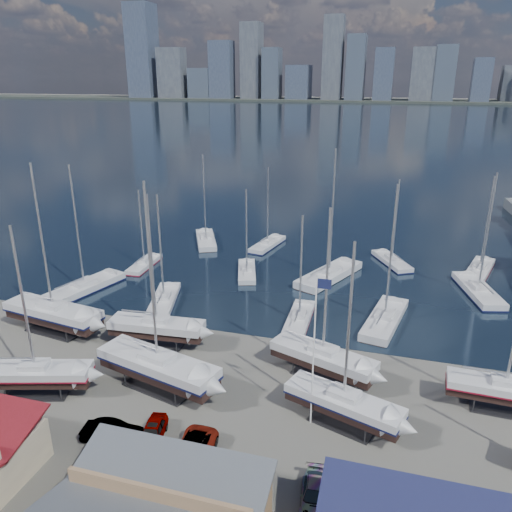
% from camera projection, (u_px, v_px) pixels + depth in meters
% --- Properties ---
extents(ground, '(1400.00, 1400.00, 0.00)m').
position_uv_depth(ground, '(241.00, 391.00, 44.83)').
color(ground, '#605E59').
rests_on(ground, ground).
extents(water, '(1400.00, 600.00, 0.40)m').
position_uv_depth(water, '(386.00, 120.00, 325.06)').
color(water, '#192A39').
rests_on(water, ground).
extents(far_shore, '(1400.00, 80.00, 2.20)m').
position_uv_depth(far_shore, '(396.00, 101.00, 559.63)').
color(far_shore, '#2D332D').
rests_on(far_shore, ground).
extents(skyline, '(639.14, 43.80, 107.69)m').
position_uv_depth(skyline, '(391.00, 65.00, 543.17)').
color(skyline, '#475166').
rests_on(skyline, far_shore).
extents(sailboat_cradle_0, '(12.04, 4.95, 18.67)m').
position_uv_depth(sailboat_cradle_0, '(53.00, 313.00, 54.59)').
color(sailboat_cradle_0, '#2D2D33').
rests_on(sailboat_cradle_0, ground).
extents(sailboat_cradle_1, '(10.01, 5.33, 15.62)m').
position_uv_depth(sailboat_cradle_1, '(36.00, 374.00, 43.71)').
color(sailboat_cradle_1, '#2D2D33').
rests_on(sailboat_cradle_1, ground).
extents(sailboat_cradle_2, '(10.09, 3.55, 16.15)m').
position_uv_depth(sailboat_cradle_2, '(157.00, 327.00, 51.84)').
color(sailboat_cradle_2, '#2D2D33').
rests_on(sailboat_cradle_2, ground).
extents(sailboat_cradle_3, '(12.33, 6.19, 18.96)m').
position_uv_depth(sailboat_cradle_3, '(158.00, 366.00, 44.54)').
color(sailboat_cradle_3, '#2D2D33').
rests_on(sailboat_cradle_3, ground).
extents(sailboat_cradle_4, '(10.42, 6.06, 16.39)m').
position_uv_depth(sailboat_cradle_4, '(323.00, 358.00, 46.15)').
color(sailboat_cradle_4, '#2D2D33').
rests_on(sailboat_cradle_4, ground).
extents(sailboat_cradle_5, '(10.02, 5.67, 15.64)m').
position_uv_depth(sailboat_cradle_5, '(343.00, 403.00, 39.79)').
color(sailboat_cradle_5, '#2D2D33').
rests_on(sailboat_cradle_5, ground).
extents(sailboat_cradle_6, '(9.34, 2.97, 15.01)m').
position_uv_depth(sailboat_cradle_6, '(505.00, 390.00, 41.54)').
color(sailboat_cradle_6, '#2D2D33').
rests_on(sailboat_cradle_6, ground).
extents(sailboat_moored_0, '(6.34, 12.11, 17.44)m').
position_uv_depth(sailboat_moored_0, '(85.00, 289.00, 65.51)').
color(sailboat_moored_0, black).
rests_on(sailboat_moored_0, water).
extents(sailboat_moored_1, '(2.59, 8.19, 12.12)m').
position_uv_depth(sailboat_moored_1, '(144.00, 265.00, 73.98)').
color(sailboat_moored_1, black).
rests_on(sailboat_moored_1, water).
extents(sailboat_moored_2, '(7.04, 10.59, 15.63)m').
position_uv_depth(sailboat_moored_2, '(206.00, 241.00, 84.62)').
color(sailboat_moored_2, black).
rests_on(sailboat_moored_2, water).
extents(sailboat_moored_3, '(5.23, 10.08, 14.52)m').
position_uv_depth(sailboat_moored_3, '(164.00, 302.00, 61.88)').
color(sailboat_moored_3, black).
rests_on(sailboat_moored_3, water).
extents(sailboat_moored_4, '(4.86, 8.88, 12.91)m').
position_uv_depth(sailboat_moored_4, '(247.00, 272.00, 71.16)').
color(sailboat_moored_4, black).
rests_on(sailboat_moored_4, water).
extents(sailboat_moored_5, '(4.29, 9.57, 13.83)m').
position_uv_depth(sailboat_moored_5, '(268.00, 245.00, 82.62)').
color(sailboat_moored_5, black).
rests_on(sailboat_moored_5, water).
extents(sailboat_moored_6, '(2.76, 8.94, 13.26)m').
position_uv_depth(sailboat_moored_6, '(299.00, 320.00, 57.30)').
color(sailboat_moored_6, black).
rests_on(sailboat_moored_6, water).
extents(sailboat_moored_7, '(8.21, 12.83, 18.84)m').
position_uv_depth(sailboat_moored_7, '(329.00, 276.00, 69.61)').
color(sailboat_moored_7, black).
rests_on(sailboat_moored_7, water).
extents(sailboat_moored_8, '(6.52, 9.10, 13.44)m').
position_uv_depth(sailboat_moored_8, '(392.00, 262.00, 75.12)').
color(sailboat_moored_8, black).
rests_on(sailboat_moored_8, water).
extents(sailboat_moored_9, '(5.15, 11.57, 16.89)m').
position_uv_depth(sailboat_moored_9, '(385.00, 321.00, 56.93)').
color(sailboat_moored_9, black).
rests_on(sailboat_moored_9, water).
extents(sailboat_moored_10, '(5.80, 11.53, 16.60)m').
position_uv_depth(sailboat_moored_10, '(478.00, 292.00, 64.62)').
color(sailboat_moored_10, black).
rests_on(sailboat_moored_10, water).
extents(sailboat_moored_11, '(5.43, 10.18, 14.66)m').
position_uv_depth(sailboat_moored_11, '(479.00, 271.00, 71.77)').
color(sailboat_moored_11, black).
rests_on(sailboat_moored_11, water).
extents(car_a, '(2.39, 4.39, 1.42)m').
position_uv_depth(car_a, '(153.00, 432.00, 38.56)').
color(car_a, gray).
rests_on(car_a, ground).
extents(car_b, '(4.92, 2.35, 1.56)m').
position_uv_depth(car_b, '(112.00, 432.00, 38.40)').
color(car_b, gray).
rests_on(car_b, ground).
extents(car_c, '(2.57, 5.56, 1.55)m').
position_uv_depth(car_c, '(191.00, 453.00, 36.36)').
color(car_c, gray).
rests_on(car_c, ground).
extents(car_d, '(2.28, 4.63, 1.30)m').
position_uv_depth(car_d, '(314.00, 494.00, 32.87)').
color(car_d, gray).
rests_on(car_d, ground).
extents(flagpole, '(1.14, 0.12, 13.01)m').
position_uv_depth(flagpole, '(315.00, 341.00, 38.10)').
color(flagpole, white).
rests_on(flagpole, ground).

